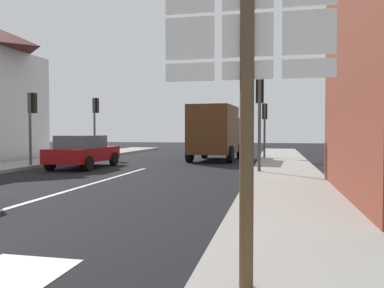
% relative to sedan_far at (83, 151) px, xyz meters
% --- Properties ---
extents(ground_plane, '(80.00, 80.00, 0.00)m').
position_rel_sedan_far_xyz_m(ground_plane, '(2.81, -1.70, -0.76)').
color(ground_plane, black).
extents(sidewalk_right, '(2.58, 44.00, 0.14)m').
position_rel_sedan_far_xyz_m(sidewalk_right, '(8.87, -3.70, -0.69)').
color(sidewalk_right, gray).
rests_on(sidewalk_right, ground).
extents(lane_centre_stripe, '(0.16, 12.00, 0.01)m').
position_rel_sedan_far_xyz_m(lane_centre_stripe, '(2.81, -5.70, -0.75)').
color(lane_centre_stripe, silver).
rests_on(lane_centre_stripe, ground).
extents(sedan_far, '(2.00, 4.22, 1.47)m').
position_rel_sedan_far_xyz_m(sedan_far, '(0.00, 0.00, 0.00)').
color(sedan_far, maroon).
rests_on(sedan_far, ground).
extents(delivery_truck, '(2.74, 5.12, 3.05)m').
position_rel_sedan_far_xyz_m(delivery_truck, '(5.20, 5.56, 0.89)').
color(delivery_truck, '#4C2D14').
rests_on(delivery_truck, ground).
extents(route_sign_post, '(1.66, 0.14, 3.20)m').
position_rel_sedan_far_xyz_m(route_sign_post, '(8.18, -12.35, 1.24)').
color(route_sign_post, brown).
rests_on(route_sign_post, ground).
extents(traffic_light_far_left, '(0.30, 0.49, 3.68)m').
position_rel_sedan_far_xyz_m(traffic_light_far_left, '(-2.27, 5.95, 1.96)').
color(traffic_light_far_left, '#47474C').
rests_on(traffic_light_far_left, ground).
extents(traffic_light_near_left, '(0.30, 0.49, 3.38)m').
position_rel_sedan_far_xyz_m(traffic_light_near_left, '(-2.27, -0.45, 1.75)').
color(traffic_light_near_left, '#47474C').
rests_on(traffic_light_near_left, ground).
extents(traffic_light_near_right, '(0.30, 0.49, 3.65)m').
position_rel_sedan_far_xyz_m(traffic_light_near_right, '(7.88, -1.04, 1.94)').
color(traffic_light_near_right, '#47474C').
rests_on(traffic_light_near_right, ground).
extents(traffic_light_far_right, '(0.30, 0.49, 3.25)m').
position_rel_sedan_far_xyz_m(traffic_light_far_right, '(7.88, 6.78, 1.65)').
color(traffic_light_far_right, '#47474C').
rests_on(traffic_light_far_right, ground).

